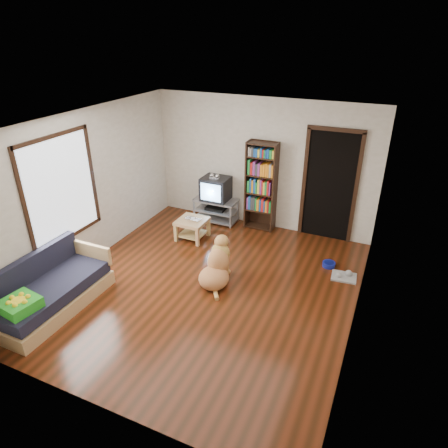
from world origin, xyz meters
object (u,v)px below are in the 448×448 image
at_px(grey_rag, 344,277).
at_px(coffee_table, 192,225).
at_px(dog_bowl, 329,264).
at_px(tv_stand, 216,209).
at_px(crt_tv, 216,188).
at_px(bookshelf, 261,182).
at_px(laptop, 191,220).
at_px(green_cushion, 20,305).
at_px(sofa, 51,292).
at_px(dog, 217,266).

xyz_separation_m(grey_rag, coffee_table, (-2.95, 0.19, 0.27)).
distance_m(dog_bowl, tv_stand, 2.71).
distance_m(crt_tv, bookshelf, 0.99).
bearing_deg(laptop, tv_stand, 92.40).
bearing_deg(green_cushion, tv_stand, 86.71).
distance_m(green_cushion, sofa, 0.65).
distance_m(laptop, tv_stand, 0.94).
distance_m(grey_rag, sofa, 4.61).
xyz_separation_m(tv_stand, coffee_table, (-0.09, -0.90, 0.01)).
xyz_separation_m(crt_tv, dog, (0.98, -2.06, -0.46)).
bearing_deg(dog_bowl, coffee_table, -178.77).
height_order(dog_bowl, bookshelf, bookshelf).
height_order(laptop, crt_tv, crt_tv).
bearing_deg(grey_rag, bookshelf, 148.26).
bearing_deg(bookshelf, coffee_table, -136.42).
bearing_deg(laptop, sofa, -100.14).
bearing_deg(coffee_table, dog_bowl, 1.23).
distance_m(green_cushion, dog, 2.86).
relative_size(laptop, crt_tv, 0.55).
relative_size(green_cushion, tv_stand, 0.49).
bearing_deg(dog_bowl, tv_stand, 161.86).
bearing_deg(sofa, bookshelf, 62.68).
bearing_deg(dog_bowl, dog, -142.78).
bearing_deg(grey_rag, laptop, 176.84).
bearing_deg(crt_tv, grey_rag, -21.22).
xyz_separation_m(laptop, coffee_table, (-0.00, 0.03, -0.13)).
bearing_deg(tv_stand, crt_tv, 90.00).
xyz_separation_m(laptop, tv_stand, (0.09, 0.93, -0.14)).
height_order(sofa, dog, sofa).
bearing_deg(coffee_table, tv_stand, 84.26).
height_order(grey_rag, dog, dog).
height_order(sofa, coffee_table, sofa).
bearing_deg(sofa, coffee_table, 72.09).
relative_size(grey_rag, tv_stand, 0.44).
height_order(tv_stand, sofa, sofa).
distance_m(tv_stand, crt_tv, 0.47).
xyz_separation_m(dog_bowl, sofa, (-3.54, -2.79, 0.22)).
height_order(dog_bowl, crt_tv, crt_tv).
bearing_deg(laptop, grey_rag, 4.80).
bearing_deg(coffee_table, bookshelf, 43.58).
xyz_separation_m(grey_rag, bookshelf, (-1.91, 1.18, 0.99)).
relative_size(green_cushion, sofa, 0.24).
xyz_separation_m(grey_rag, dog, (-1.88, -0.95, 0.27)).
height_order(tv_stand, crt_tv, crt_tv).
bearing_deg(laptop, bookshelf, 52.40).
height_order(dog_bowl, coffee_table, coffee_table).
relative_size(green_cushion, coffee_table, 0.79).
distance_m(sofa, coffee_table, 2.87).
bearing_deg(coffee_table, grey_rag, -3.74).
distance_m(laptop, dog, 1.55).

